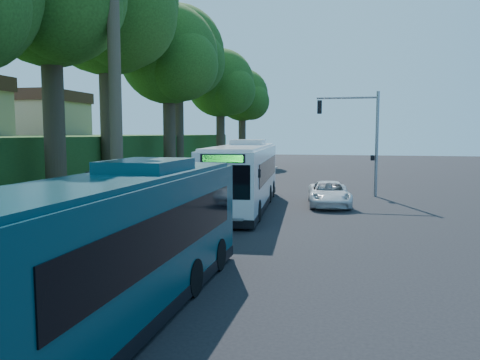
% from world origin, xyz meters
% --- Properties ---
extents(ground, '(140.00, 140.00, 0.00)m').
position_xyz_m(ground, '(0.00, 0.00, 0.00)').
color(ground, black).
rests_on(ground, ground).
extents(sidewalk, '(4.50, 70.00, 0.12)m').
position_xyz_m(sidewalk, '(-7.30, 0.00, 0.06)').
color(sidewalk, gray).
rests_on(sidewalk, ground).
extents(red_curb, '(0.25, 30.00, 0.13)m').
position_xyz_m(red_curb, '(-5.00, -4.00, 0.07)').
color(red_curb, '#9F1711').
rests_on(red_curb, ground).
extents(grass_verge, '(8.00, 70.00, 0.06)m').
position_xyz_m(grass_verge, '(-13.00, 5.00, 0.03)').
color(grass_verge, '#234719').
rests_on(grass_verge, ground).
extents(bus_shelter, '(3.20, 1.51, 2.55)m').
position_xyz_m(bus_shelter, '(-7.26, -2.86, 1.81)').
color(bus_shelter, black).
rests_on(bus_shelter, ground).
extents(stop_sign_pole, '(0.35, 0.06, 3.17)m').
position_xyz_m(stop_sign_pole, '(-5.40, -5.00, 2.08)').
color(stop_sign_pole, gray).
rests_on(stop_sign_pole, ground).
extents(traffic_signal_pole, '(4.10, 0.30, 7.00)m').
position_xyz_m(traffic_signal_pole, '(3.78, 10.00, 4.42)').
color(traffic_signal_pole, gray).
rests_on(traffic_signal_pole, ground).
extents(hillside_backdrop, '(24.00, 60.00, 8.80)m').
position_xyz_m(hillside_backdrop, '(-26.30, 15.10, 2.44)').
color(hillside_backdrop, '#234719').
rests_on(hillside_backdrop, ground).
extents(tree_1, '(10.50, 10.00, 18.26)m').
position_xyz_m(tree_1, '(-13.37, 7.98, 12.73)').
color(tree_1, '#382B1E').
rests_on(tree_1, ground).
extents(tree_2, '(8.82, 8.40, 15.12)m').
position_xyz_m(tree_2, '(-11.89, 15.98, 10.48)').
color(tree_2, '#382B1E').
rests_on(tree_2, ground).
extents(tree_3, '(10.08, 9.60, 17.28)m').
position_xyz_m(tree_3, '(-13.88, 23.98, 11.98)').
color(tree_3, '#382B1E').
rests_on(tree_3, ground).
extents(tree_4, '(8.40, 8.00, 14.14)m').
position_xyz_m(tree_4, '(-11.40, 31.98, 9.73)').
color(tree_4, '#382B1E').
rests_on(tree_4, ground).
extents(tree_5, '(7.35, 7.00, 12.86)m').
position_xyz_m(tree_5, '(-10.41, 39.99, 8.96)').
color(tree_5, '#382B1E').
rests_on(tree_5, ground).
extents(white_bus, '(3.53, 13.08, 3.86)m').
position_xyz_m(white_bus, '(-2.96, 3.60, 1.88)').
color(white_bus, silver).
rests_on(white_bus, ground).
extents(teal_bus, '(2.90, 12.05, 3.57)m').
position_xyz_m(teal_bus, '(-2.60, -13.02, 1.74)').
color(teal_bus, '#0B343D').
rests_on(teal_bus, ground).
extents(pickup, '(2.76, 5.26, 1.41)m').
position_xyz_m(pickup, '(1.81, 5.32, 0.71)').
color(pickup, silver).
rests_on(pickup, ground).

